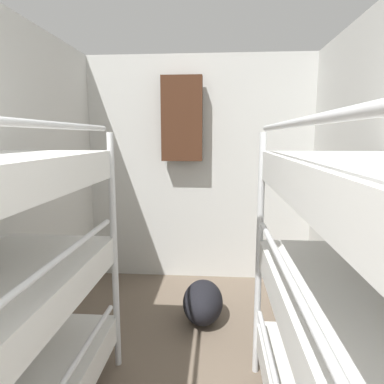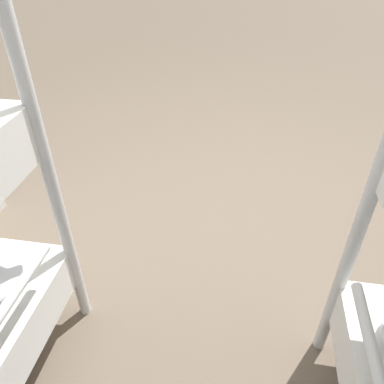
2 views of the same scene
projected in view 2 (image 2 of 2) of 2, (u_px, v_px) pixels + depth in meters
name	position (u px, v px, depth m)	size (l,w,h in m)	color
ground_plane	(213.00, 235.00, 2.03)	(20.00, 20.00, 0.00)	#6B5B4C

